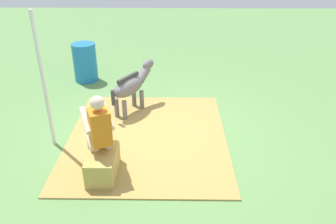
% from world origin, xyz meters
% --- Properties ---
extents(ground_plane, '(24.00, 24.00, 0.00)m').
position_xyz_m(ground_plane, '(0.00, 0.00, 0.00)').
color(ground_plane, '#608C4C').
extents(hay_patch, '(3.27, 2.77, 0.02)m').
position_xyz_m(hay_patch, '(-0.16, 0.11, 0.01)').
color(hay_patch, '#AD8C47').
rests_on(hay_patch, ground).
extents(hay_bale, '(0.74, 0.40, 0.41)m').
position_xyz_m(hay_bale, '(-1.26, 0.69, 0.20)').
color(hay_bale, tan).
rests_on(hay_bale, ground).
extents(person_seated, '(0.72, 0.57, 1.29)m').
position_xyz_m(person_seated, '(-1.11, 0.73, 0.70)').
color(person_seated, beige).
rests_on(person_seated, ground).
extents(pony_standing, '(1.20, 0.86, 0.94)m').
position_xyz_m(pony_standing, '(0.84, 0.48, 0.57)').
color(pony_standing, slate).
rests_on(pony_standing, ground).
extents(water_barrel, '(0.56, 0.56, 0.93)m').
position_xyz_m(water_barrel, '(2.52, 1.80, 0.46)').
color(water_barrel, '#1E72B2').
rests_on(water_barrel, ground).
extents(tent_pole_left, '(0.06, 0.06, 2.27)m').
position_xyz_m(tent_pole_left, '(-0.39, 1.71, 1.13)').
color(tent_pole_left, silver).
rests_on(tent_pole_left, ground).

